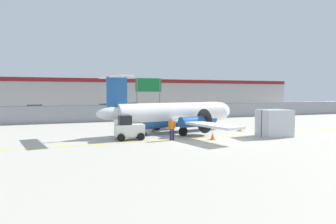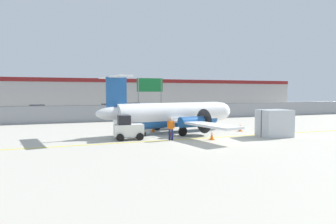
% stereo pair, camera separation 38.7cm
% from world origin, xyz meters
% --- Properties ---
extents(ground_plane, '(140.00, 140.00, 0.01)m').
position_xyz_m(ground_plane, '(0.00, 2.00, 0.00)').
color(ground_plane, '#B7B2A3').
extents(perimeter_fence, '(98.00, 0.10, 2.10)m').
position_xyz_m(perimeter_fence, '(0.00, 18.00, 1.12)').
color(perimeter_fence, gray).
rests_on(perimeter_fence, ground).
extents(parking_lot_strip, '(98.00, 17.00, 0.12)m').
position_xyz_m(parking_lot_strip, '(0.00, 29.50, 0.06)').
color(parking_lot_strip, '#38383A').
rests_on(parking_lot_strip, ground).
extents(background_building, '(91.00, 8.10, 6.50)m').
position_xyz_m(background_building, '(0.00, 47.99, 3.26)').
color(background_building, '#BCB7B2').
rests_on(background_building, ground).
extents(commuter_airplane, '(13.69, 16.01, 4.92)m').
position_xyz_m(commuter_airplane, '(-1.15, 5.93, 1.60)').
color(commuter_airplane, white).
rests_on(commuter_airplane, ground).
extents(baggage_tug, '(2.38, 1.48, 1.88)m').
position_xyz_m(baggage_tug, '(-5.94, 3.32, 0.86)').
color(baggage_tug, silver).
rests_on(baggage_tug, ground).
extents(ground_crew_worker, '(0.53, 0.46, 1.70)m').
position_xyz_m(ground_crew_worker, '(-2.95, 1.94, 0.95)').
color(ground_crew_worker, '#191E4C').
rests_on(ground_crew_worker, ground).
extents(cargo_container, '(2.55, 2.19, 2.20)m').
position_xyz_m(cargo_container, '(5.69, 0.83, 1.10)').
color(cargo_container, '#B7BCC1').
rests_on(cargo_container, ground).
extents(traffic_cone_near_left, '(0.36, 0.36, 0.64)m').
position_xyz_m(traffic_cone_near_left, '(4.94, 4.58, 0.31)').
color(traffic_cone_near_left, orange).
rests_on(traffic_cone_near_left, ground).
extents(traffic_cone_near_right, '(0.36, 0.36, 0.64)m').
position_xyz_m(traffic_cone_near_right, '(-2.20, 3.78, 0.31)').
color(traffic_cone_near_right, orange).
rests_on(traffic_cone_near_right, ground).
extents(traffic_cone_far_left, '(0.36, 0.36, 0.64)m').
position_xyz_m(traffic_cone_far_left, '(-2.84, 6.82, 0.31)').
color(traffic_cone_far_left, orange).
rests_on(traffic_cone_far_left, ground).
extents(traffic_cone_far_right, '(0.36, 0.36, 0.64)m').
position_xyz_m(traffic_cone_far_right, '(0.06, 1.03, 0.31)').
color(traffic_cone_far_right, orange).
rests_on(traffic_cone_far_right, ground).
extents(parked_car_0, '(4.30, 2.21, 1.58)m').
position_xyz_m(parked_car_0, '(-14.00, 31.62, 0.89)').
color(parked_car_0, silver).
rests_on(parked_car_0, parking_lot_strip).
extents(parked_car_1, '(4.31, 2.25, 1.58)m').
position_xyz_m(parked_car_1, '(-9.22, 28.02, 0.89)').
color(parked_car_1, silver).
rests_on(parked_car_1, parking_lot_strip).
extents(parked_car_2, '(4.36, 2.37, 1.58)m').
position_xyz_m(parked_car_2, '(-2.80, 32.38, 0.89)').
color(parked_car_2, '#B28C19').
rests_on(parked_car_2, parking_lot_strip).
extents(parked_car_3, '(4.31, 2.24, 1.58)m').
position_xyz_m(parked_car_3, '(2.08, 34.81, 0.89)').
color(parked_car_3, gray).
rests_on(parked_car_3, parking_lot_strip).
extents(parked_car_4, '(4.38, 2.41, 1.58)m').
position_xyz_m(parked_car_4, '(9.40, 25.98, 0.89)').
color(parked_car_4, gray).
rests_on(parked_car_4, parking_lot_strip).
extents(parked_car_5, '(4.33, 2.28, 1.58)m').
position_xyz_m(parked_car_5, '(14.84, 33.60, 0.89)').
color(parked_car_5, '#B28C19').
rests_on(parked_car_5, parking_lot_strip).
extents(highway_sign, '(3.60, 0.14, 5.50)m').
position_xyz_m(highway_sign, '(0.64, 19.56, 4.14)').
color(highway_sign, slate).
rests_on(highway_sign, ground).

